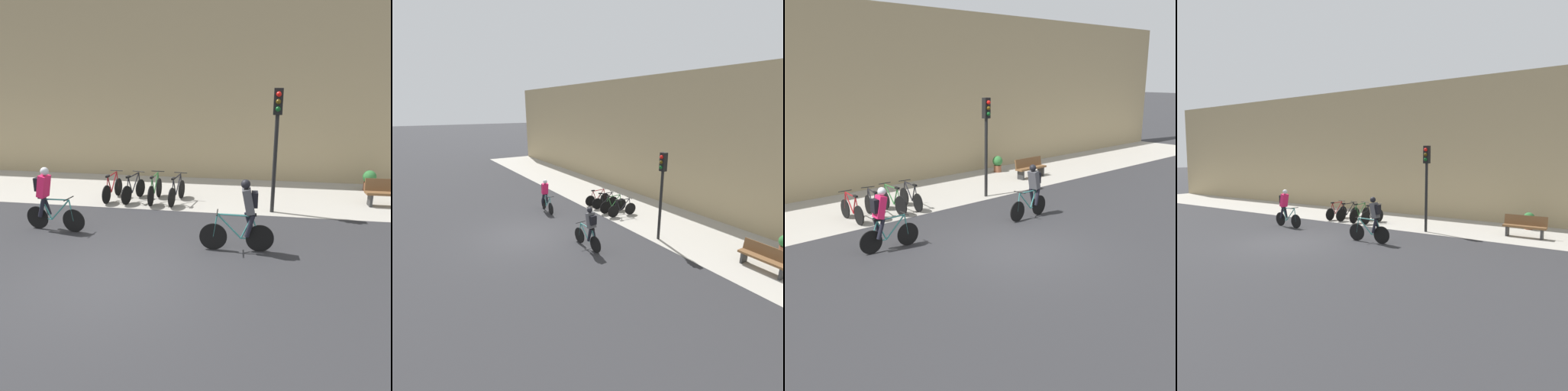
# 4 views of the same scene
# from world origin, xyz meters

# --- Properties ---
(ground) EXTENTS (200.00, 200.00, 0.00)m
(ground) POSITION_xyz_m (0.00, 0.00, 0.00)
(ground) COLOR #2B2B2D
(kerb_strip) EXTENTS (44.00, 4.50, 0.01)m
(kerb_strip) POSITION_xyz_m (0.00, 6.75, 0.00)
(kerb_strip) COLOR #A39E93
(kerb_strip) RESTS_ON ground
(building_facade) EXTENTS (44.00, 0.60, 7.34)m
(building_facade) POSITION_xyz_m (0.00, 9.30, 3.67)
(building_facade) COLOR tan
(building_facade) RESTS_ON ground
(cyclist_pink) EXTENTS (1.75, 0.46, 1.76)m
(cyclist_pink) POSITION_xyz_m (-2.67, 2.38, 0.95)
(cyclist_pink) COLOR black
(cyclist_pink) RESTS_ON ground
(cyclist_grey) EXTENTS (1.78, 0.46, 1.78)m
(cyclist_grey) POSITION_xyz_m (2.67, 1.85, 0.95)
(cyclist_grey) COLOR black
(cyclist_grey) RESTS_ON ground
(parked_bike_0) EXTENTS (0.46, 1.64, 0.95)m
(parked_bike_0) POSITION_xyz_m (-2.00, 5.39, 0.39)
(parked_bike_0) COLOR black
(parked_bike_0) RESTS_ON ground
(parked_bike_1) EXTENTS (0.48, 1.58, 0.95)m
(parked_bike_1) POSITION_xyz_m (-1.24, 5.39, 0.39)
(parked_bike_1) COLOR black
(parked_bike_1) RESTS_ON ground
(parked_bike_2) EXTENTS (0.46, 1.74, 0.98)m
(parked_bike_2) POSITION_xyz_m (-0.48, 5.39, 0.41)
(parked_bike_2) COLOR black
(parked_bike_2) RESTS_ON ground
(parked_bike_3) EXTENTS (0.46, 1.68, 0.96)m
(parked_bike_3) POSITION_xyz_m (0.28, 5.39, 0.39)
(parked_bike_3) COLOR black
(parked_bike_3) RESTS_ON ground
(traffic_light_pole) EXTENTS (0.26, 0.30, 3.77)m
(traffic_light_pole) POSITION_xyz_m (3.43, 4.89, 2.60)
(traffic_light_pole) COLOR black
(traffic_light_pole) RESTS_ON ground
(bench) EXTENTS (1.69, 0.44, 0.89)m
(bench) POSITION_xyz_m (7.31, 6.11, 0.47)
(bench) COLOR brown
(bench) RESTS_ON ground
(potted_plant) EXTENTS (0.48, 0.48, 0.78)m
(potted_plant) POSITION_xyz_m (7.08, 8.01, 0.44)
(potted_plant) COLOR brown
(potted_plant) RESTS_ON ground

